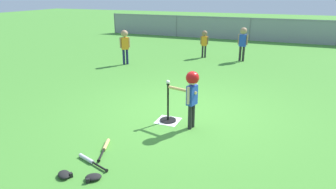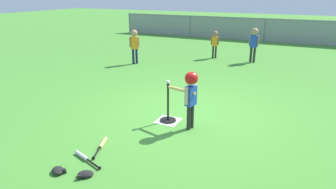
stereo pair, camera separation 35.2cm
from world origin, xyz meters
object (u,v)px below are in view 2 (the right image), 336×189
spare_bat_silver (84,157)px  spare_bat_wood (102,145)px  batting_tee (168,115)px  glove_near_bats (58,170)px  fielder_deep_center (254,41)px  glove_by_plate (85,174)px  batter_child (191,89)px  fielder_deep_right (215,41)px  fielder_deep_left (134,42)px  baseball_on_tee (168,82)px

spare_bat_silver → spare_bat_wood: bearing=90.4°
spare_bat_wood → batting_tee: bearing=68.4°
spare_bat_silver → glove_near_bats: (-0.09, -0.44, 0.01)m
fielder_deep_center → glove_near_bats: (-1.17, -8.12, -0.74)m
batting_tee → glove_by_plate: bearing=-96.1°
batter_child → glove_near_bats: bearing=-118.3°
spare_bat_silver → fielder_deep_right: bearing=92.6°
fielder_deep_right → glove_by_plate: (0.67, -8.11, -0.62)m
batter_child → glove_near_bats: size_ratio=4.03×
batter_child → fielder_deep_left: 5.40m
batting_tee → glove_near_bats: size_ratio=2.82×
baseball_on_tee → glove_by_plate: bearing=-96.1°
fielder_deep_left → spare_bat_silver: (2.59, -5.67, -0.73)m
batting_tee → fielder_deep_center: (0.54, 5.86, 0.65)m
fielder_deep_left → spare_bat_silver: bearing=-65.5°
baseball_on_tee → fielder_deep_left: fielder_deep_left is taller
batting_tee → baseball_on_tee: (-0.00, 0.00, 0.67)m
fielder_deep_left → spare_bat_wood: bearing=-63.7°
fielder_deep_left → spare_bat_wood: fielder_deep_left is taller
batting_tee → baseball_on_tee: baseball_on_tee is taller
baseball_on_tee → batter_child: size_ratio=0.07×
fielder_deep_center → batting_tee: bearing=-95.2°
spare_bat_silver → glove_near_bats: 0.44m
baseball_on_tee → glove_by_plate: 2.30m
glove_near_bats → fielder_deep_left: bearing=112.3°
spare_bat_wood → glove_near_bats: (-0.09, -0.87, 0.01)m
batter_child → batting_tee: bearing=165.8°
fielder_deep_left → glove_by_plate: 6.71m
fielder_deep_left → spare_bat_silver: 6.28m
fielder_deep_right → spare_bat_wood: 7.37m
baseball_on_tee → spare_bat_wood: 1.68m
baseball_on_tee → fielder_deep_center: 5.89m
fielder_deep_center → spare_bat_silver: bearing=-98.0°
fielder_deep_center → spare_bat_silver: (-1.08, -7.68, -0.75)m
fielder_deep_right → glove_by_plate: 8.16m
batter_child → fielder_deep_left: size_ratio=0.93×
batter_child → spare_bat_wood: size_ratio=1.73×
fielder_deep_right → glove_near_bats: fielder_deep_right is taller
baseball_on_tee → batter_child: (0.51, -0.13, -0.02)m
batter_child → spare_bat_silver: 2.13m
batting_tee → batter_child: size_ratio=0.70×
batting_tee → baseball_on_tee: 0.67m
batter_child → fielder_deep_right: 6.24m
batting_tee → baseball_on_tee: bearing=180.0°
spare_bat_wood → spare_bat_silver: bearing=-89.6°
fielder_deep_left → glove_near_bats: fielder_deep_left is taller
glove_by_plate → fielder_deep_center: bearing=84.5°
batting_tee → fielder_deep_right: (-0.90, 5.95, 0.53)m
batter_child → spare_bat_wood: batter_child is taller
batting_tee → glove_by_plate: size_ratio=2.83×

